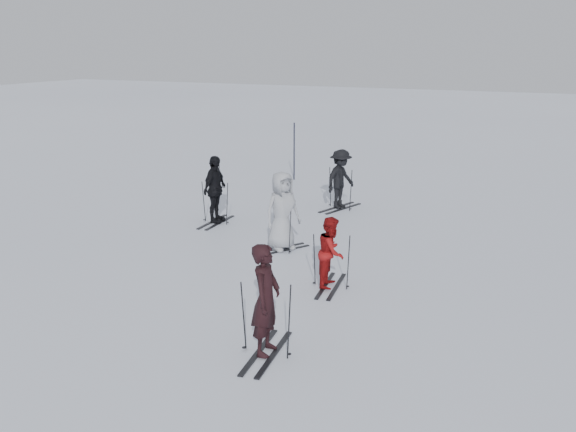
% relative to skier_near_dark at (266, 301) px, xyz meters
% --- Properties ---
extents(ground, '(120.00, 120.00, 0.00)m').
position_rel_skier_near_dark_xyz_m(ground, '(-1.90, 3.99, -0.97)').
color(ground, silver).
rests_on(ground, ground).
extents(skier_near_dark, '(0.55, 0.76, 1.94)m').
position_rel_skier_near_dark_xyz_m(skier_near_dark, '(0.00, 0.00, 0.00)').
color(skier_near_dark, black).
rests_on(skier_near_dark, ground).
extents(skier_red, '(0.69, 0.83, 1.55)m').
position_rel_skier_near_dark_xyz_m(skier_red, '(-0.12, 3.38, -0.20)').
color(skier_red, maroon).
rests_on(skier_red, ground).
extents(skier_grey, '(1.05, 1.17, 2.01)m').
position_rel_skier_near_dark_xyz_m(skier_grey, '(-2.19, 5.27, 0.04)').
color(skier_grey, '#9B9EA3').
rests_on(skier_grey, ground).
extents(skier_uphill_left, '(0.53, 1.17, 1.97)m').
position_rel_skier_near_dark_xyz_m(skier_uphill_left, '(-5.06, 6.75, 0.01)').
color(skier_uphill_left, black).
rests_on(skier_uphill_left, ground).
extents(skier_uphill_far, '(1.02, 1.36, 1.88)m').
position_rel_skier_near_dark_xyz_m(skier_uphill_far, '(-2.32, 9.88, -0.03)').
color(skier_uphill_far, black).
rests_on(skier_uphill_far, ground).
extents(skis_near_dark, '(1.94, 1.20, 1.33)m').
position_rel_skier_near_dark_xyz_m(skis_near_dark, '(0.00, 0.00, -0.30)').
color(skis_near_dark, black).
rests_on(skis_near_dark, ground).
extents(skis_red, '(1.79, 1.12, 1.22)m').
position_rel_skier_near_dark_xyz_m(skis_red, '(-0.12, 3.38, -0.36)').
color(skis_red, black).
rests_on(skis_red, ground).
extents(skis_grey, '(1.75, 1.50, 1.13)m').
position_rel_skier_near_dark_xyz_m(skis_grey, '(-2.19, 5.27, -0.41)').
color(skis_grey, black).
rests_on(skis_grey, ground).
extents(skis_uphill_left, '(1.78, 0.99, 1.27)m').
position_rel_skier_near_dark_xyz_m(skis_uphill_left, '(-5.06, 6.75, -0.34)').
color(skis_uphill_left, black).
rests_on(skis_uphill_left, ground).
extents(skis_uphill_far, '(2.05, 1.47, 1.35)m').
position_rel_skier_near_dark_xyz_m(skis_uphill_far, '(-2.32, 9.88, -0.30)').
color(skis_uphill_far, black).
rests_on(skis_uphill_far, ground).
extents(piste_marker, '(0.06, 0.06, 2.20)m').
position_rel_skier_near_dark_xyz_m(piste_marker, '(-5.50, 13.34, 0.13)').
color(piste_marker, black).
rests_on(piste_marker, ground).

